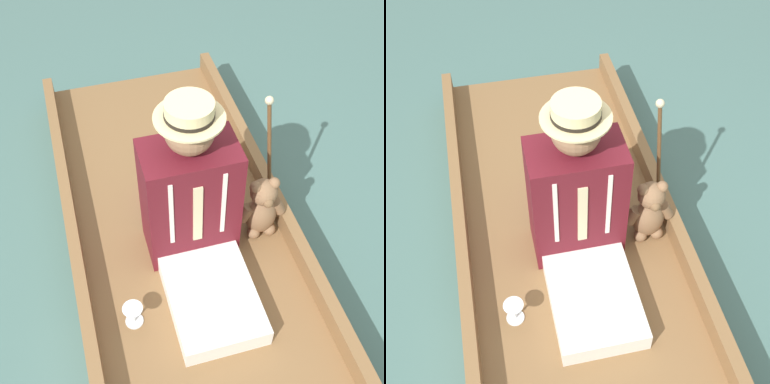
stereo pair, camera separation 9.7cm
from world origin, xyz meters
The scene contains 7 objects.
ground_plane centered at (0.00, 0.00, 0.00)m, with size 16.00×16.00×0.00m, color #476B66.
punt_boat centered at (0.00, 0.00, 0.08)m, with size 1.15×3.04×0.26m.
seat_cushion centered at (-0.08, -0.38, 0.21)m, with size 0.38×0.27×0.12m.
seated_person centered at (-0.04, 0.02, 0.48)m, with size 0.45×0.81×0.92m.
teddy_bear centered at (-0.41, -0.03, 0.32)m, with size 0.27×0.16×0.38m.
wine_glass centered at (0.34, 0.32, 0.23)m, with size 0.09×0.09×0.12m.
walking_cane centered at (-0.48, -0.17, 0.57)m, with size 0.04×0.23×0.71m.
Camera 1 is at (0.40, 1.55, 2.41)m, focal length 50.00 mm.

